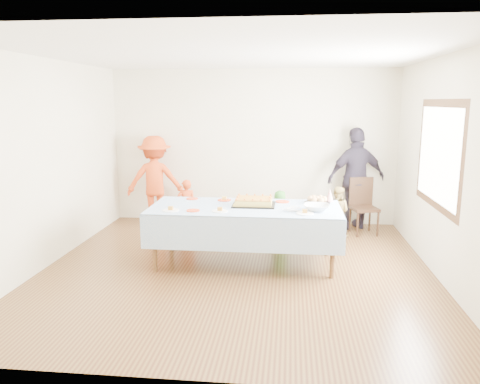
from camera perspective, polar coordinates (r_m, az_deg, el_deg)
The scene contains 22 objects.
ground at distance 6.17m, azimuth -0.39°, elevation -9.36°, with size 5.00×5.00×0.00m, color #4A2715.
room_walls at distance 5.80m, azimuth 0.13°, elevation 7.29°, with size 5.04×5.04×2.72m.
party_table at distance 6.18m, azimuth 0.62°, elevation -2.30°, with size 2.50×1.10×0.78m.
birthday_cake at distance 6.24m, azimuth 1.70°, elevation -1.21°, with size 0.56×0.43×0.10m.
rolls_tray at distance 6.43m, azimuth 9.38°, elevation -1.01°, with size 0.35×0.35×0.10m.
punch_bowl at distance 6.02m, azimuth 9.28°, elevation -1.87°, with size 0.33×0.33×0.08m, color silver.
party_hat at distance 6.59m, azimuth 10.88°, elevation -0.34°, with size 0.11×0.11×0.19m, color silver.
fork_pile at distance 5.94m, azimuth 6.20°, elevation -2.04°, with size 0.24×0.18×0.07m, color white, non-canonical shape.
plate_red_far_a at distance 6.68m, azimuth -5.86°, elevation -0.81°, with size 0.17×0.17×0.01m, color red.
plate_red_far_b at distance 6.56m, azimuth -1.92°, elevation -0.98°, with size 0.19×0.19×0.01m, color red.
plate_red_far_c at distance 6.58m, azimuth 1.29°, elevation -0.92°, with size 0.18×0.18×0.01m, color red.
plate_red_far_d at distance 6.48m, azimuth 5.18°, elevation -1.17°, with size 0.19×0.19×0.01m, color red.
plate_red_near at distance 5.96m, azimuth -5.75°, elevation -2.25°, with size 0.17×0.17×0.01m, color red.
plate_white_left at distance 6.00m, azimuth -8.45°, elevation -2.22°, with size 0.21×0.21×0.01m, color white.
plate_white_mid at distance 5.90m, azimuth -2.46°, elevation -2.33°, with size 0.20×0.20×0.01m, color white.
plate_white_right at distance 5.84m, azimuth 7.90°, elevation -2.59°, with size 0.22×0.22×0.01m, color white.
dining_chair at distance 7.94m, azimuth 14.75°, elevation -1.26°, with size 0.48×0.48×0.92m.
toddler_left at distance 7.82m, azimuth -6.55°, elevation -1.66°, with size 0.32×0.21×0.88m, color #CB4319.
toddler_mid at distance 7.35m, azimuth 4.87°, elevation -2.84°, with size 0.38×0.25×0.78m, color #357E2A.
toddler_right at distance 7.67m, azimuth 11.76°, elevation -2.33°, with size 0.40×0.31×0.82m, color tan.
adult_left at distance 8.40m, azimuth -10.30°, elevation 1.46°, with size 1.01×0.58×1.56m, color #DB4A1B.
adult_right at distance 8.13m, azimuth 13.97°, elevation 1.59°, with size 1.01×0.42×1.72m, color #2F2837.
Camera 1 is at (0.66, -5.75, 2.15)m, focal length 35.00 mm.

